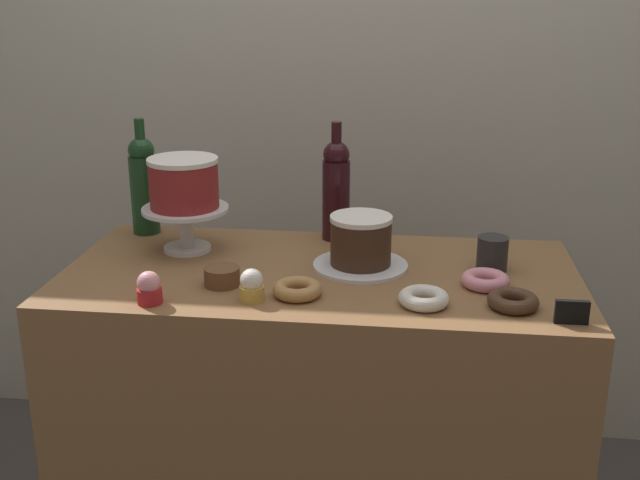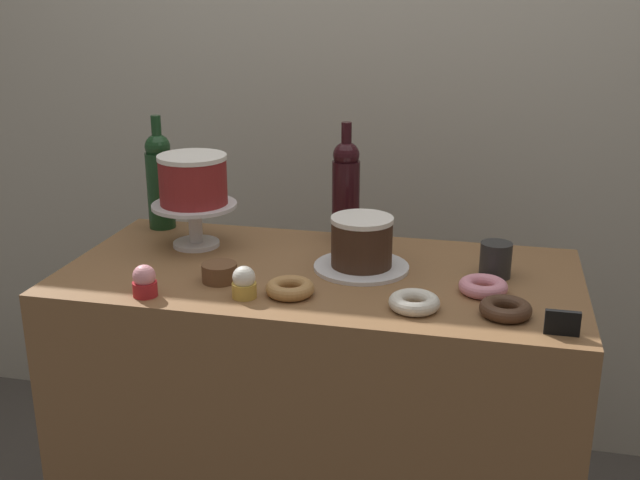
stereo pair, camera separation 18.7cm
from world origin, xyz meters
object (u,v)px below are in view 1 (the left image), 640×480
Objects in this scene: white_layer_cake at (184,183)px; price_sign_chalkboard at (572,312)px; donut_chocolate at (513,301)px; coffee_cup_ceramic at (492,253)px; wine_bottle_green at (144,183)px; donut_sugar at (424,298)px; cupcake_vanilla at (252,286)px; donut_pink at (485,280)px; chocolate_round_cake at (361,240)px; wine_bottle_dark_red at (336,188)px; cookie_stack at (222,276)px; cupcake_strawberry at (149,288)px; donut_maple at (297,289)px; cake_stand_pedestal at (186,221)px.

price_sign_chalkboard is at bearing -20.99° from white_layer_cake.
donut_chocolate is 1.32× the size of coffee_cup_ceramic.
wine_bottle_green is 2.91× the size of donut_sugar.
donut_pink is at bearing 15.62° from cupcake_vanilla.
white_layer_cake is at bearing 159.01° from price_sign_chalkboard.
chocolate_round_cake is 1.37× the size of donut_sugar.
donut_chocolate is (0.81, -0.29, -0.17)m from white_layer_cake.
wine_bottle_green and wine_bottle_dark_red have the same top height.
donut_chocolate is 0.67m from cookie_stack.
price_sign_chalkboard is (0.11, -0.07, 0.01)m from donut_chocolate.
white_layer_cake is 2.45× the size of cupcake_vanilla.
white_layer_cake is at bearing 92.99° from cupcake_strawberry.
chocolate_round_cake is 0.33m from cupcake_vanilla.
cupcake_vanilla is at bearing -164.38° from donut_pink.
cookie_stack is (0.31, -0.37, -0.12)m from wine_bottle_green.
cookie_stack reaches higher than donut_maple.
donut_maple and donut_pink have the same top height.
wine_bottle_green is at bearing 161.33° from chocolate_round_cake.
white_layer_cake is at bearing 140.70° from donut_maple.
coffee_cup_ceramic is (0.77, 0.30, 0.01)m from cupcake_strawberry.
cake_stand_pedestal is 2.02× the size of donut_pink.
price_sign_chalkboard is 0.33m from coffee_cup_ceramic.
wine_bottle_dark_red is at bearing 135.06° from donut_chocolate.
cupcake_vanilla is at bearing -177.10° from donut_sugar.
cupcake_vanilla is 0.66× the size of donut_sugar.
price_sign_chalkboard is (0.54, -0.50, -0.12)m from wine_bottle_dark_red.
white_layer_cake is 2.17× the size of cookie_stack.
wine_bottle_green reaches higher than cake_stand_pedestal.
white_layer_cake reaches higher than cookie_stack.
cupcake_strawberry is (-0.22, -0.04, 0.00)m from cupcake_vanilla.
coffee_cup_ceramic is (-0.03, 0.23, 0.03)m from donut_chocolate.
chocolate_round_cake is at bearing 148.63° from price_sign_chalkboard.
cookie_stack is (-0.23, -0.38, -0.12)m from wine_bottle_dark_red.
wine_bottle_dark_red is at bearing 58.89° from cookie_stack.
cake_stand_pedestal is 0.79m from donut_pink.
price_sign_chalkboard reaches higher than donut_chocolate.
cupcake_vanilla reaches higher than donut_sugar.
donut_chocolate is (0.48, -0.01, 0.00)m from donut_maple.
white_layer_cake is 0.39m from cupcake_strawberry.
white_layer_cake reaches higher than chocolate_round_cake.
chocolate_round_cake reaches higher than price_sign_chalkboard.
cupcake_strawberry is 1.06× the size of price_sign_chalkboard.
donut_pink is (0.92, -0.30, -0.13)m from wine_bottle_green.
donut_sugar is at bearing -61.44° from wine_bottle_dark_red.
chocolate_round_cake is at bearing -18.67° from wine_bottle_green.
coffee_cup_ceramic is (0.17, 0.24, 0.03)m from donut_sugar.
wine_bottle_dark_red is at bearing 1.21° from wine_bottle_green.
donut_pink is at bearing -101.94° from coffee_cup_ceramic.
donut_maple is 1.00× the size of donut_sugar.
wine_bottle_dark_red is at bearing 54.26° from cupcake_strawberry.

